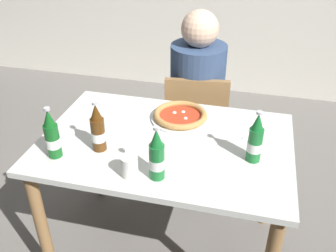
# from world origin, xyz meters

# --- Properties ---
(ground_plane) EXTENTS (8.00, 8.00, 0.00)m
(ground_plane) POSITION_xyz_m (0.00, 0.00, 0.00)
(ground_plane) COLOR slate
(dining_table_main) EXTENTS (1.20, 0.80, 0.75)m
(dining_table_main) POSITION_xyz_m (0.00, 0.00, 0.64)
(dining_table_main) COLOR silver
(dining_table_main) RESTS_ON ground_plane
(chair_behind_table) EXTENTS (0.45, 0.45, 0.85)m
(chair_behind_table) POSITION_xyz_m (0.05, 0.61, 0.48)
(chair_behind_table) COLOR olive
(chair_behind_table) RESTS_ON ground_plane
(diner_seated) EXTENTS (0.34, 0.34, 1.21)m
(diner_seated) POSITION_xyz_m (0.04, 0.66, 0.58)
(diner_seated) COLOR #2D3342
(diner_seated) RESTS_ON ground_plane
(pizza_margherita_near) EXTENTS (0.31, 0.31, 0.04)m
(pizza_margherita_near) POSITION_xyz_m (0.03, 0.21, 0.77)
(pizza_margherita_near) COLOR white
(pizza_margherita_near) RESTS_ON dining_table_main
(beer_bottle_left) EXTENTS (0.07, 0.07, 0.25)m
(beer_bottle_left) POSITION_xyz_m (-0.28, -0.14, 0.85)
(beer_bottle_left) COLOR #512D0F
(beer_bottle_left) RESTS_ON dining_table_main
(beer_bottle_center) EXTENTS (0.07, 0.07, 0.25)m
(beer_bottle_center) POSITION_xyz_m (0.03, -0.27, 0.85)
(beer_bottle_center) COLOR #196B2D
(beer_bottle_center) RESTS_ON dining_table_main
(beer_bottle_right) EXTENTS (0.07, 0.07, 0.25)m
(beer_bottle_right) POSITION_xyz_m (0.42, -0.06, 0.85)
(beer_bottle_right) COLOR #196B2D
(beer_bottle_right) RESTS_ON dining_table_main
(beer_bottle_extra) EXTENTS (0.07, 0.07, 0.25)m
(beer_bottle_extra) POSITION_xyz_m (-0.45, -0.24, 0.85)
(beer_bottle_extra) COLOR #14591E
(beer_bottle_extra) RESTS_ON dining_table_main
(napkin_with_cutlery) EXTENTS (0.22, 0.22, 0.01)m
(napkin_with_cutlery) POSITION_xyz_m (0.41, 0.18, 0.75)
(napkin_with_cutlery) COLOR white
(napkin_with_cutlery) RESTS_ON dining_table_main
(paper_cup) EXTENTS (0.07, 0.07, 0.09)m
(paper_cup) POSITION_xyz_m (-0.08, -0.29, 0.80)
(paper_cup) COLOR white
(paper_cup) RESTS_ON dining_table_main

